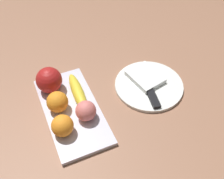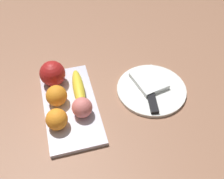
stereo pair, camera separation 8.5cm
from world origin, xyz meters
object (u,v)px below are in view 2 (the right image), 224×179
(apple, at_px, (54,73))
(folded_napkin, at_px, (149,81))
(knife, at_px, (151,98))
(banana, at_px, (79,89))
(orange_near_banana, at_px, (56,96))
(dinner_plate, at_px, (151,89))
(fruit_tray, at_px, (70,106))
(peach, at_px, (82,108))
(orange_near_apple, at_px, (57,119))

(apple, height_order, folded_napkin, apple)
(knife, bearing_deg, banana, 78.68)
(apple, relative_size, orange_near_banana, 1.28)
(apple, relative_size, dinner_plate, 0.36)
(dinner_plate, bearing_deg, orange_near_banana, 86.79)
(fruit_tray, height_order, dinner_plate, fruit_tray)
(banana, bearing_deg, apple, 48.00)
(banana, relative_size, peach, 2.78)
(orange_near_apple, relative_size, orange_near_banana, 0.97)
(orange_near_banana, bearing_deg, knife, -101.76)
(fruit_tray, height_order, orange_near_apple, orange_near_apple)
(dinner_plate, bearing_deg, peach, 101.10)
(fruit_tray, height_order, apple, apple)
(fruit_tray, xyz_separation_m, orange_near_apple, (-0.07, 0.05, 0.04))
(dinner_plate, bearing_deg, apple, 70.41)
(banana, xyz_separation_m, orange_near_banana, (-0.02, 0.07, 0.01))
(orange_near_apple, xyz_separation_m, knife, (0.03, -0.30, -0.03))
(peach, height_order, dinner_plate, peach)
(apple, distance_m, banana, 0.10)
(orange_near_apple, bearing_deg, orange_near_banana, -6.86)
(peach, bearing_deg, banana, -3.12)
(dinner_plate, distance_m, knife, 0.05)
(apple, height_order, peach, apple)
(banana, height_order, peach, peach)
(apple, bearing_deg, peach, -157.88)
(fruit_tray, distance_m, banana, 0.06)
(orange_near_banana, bearing_deg, peach, -133.65)
(apple, relative_size, knife, 0.46)
(fruit_tray, xyz_separation_m, dinner_plate, (0.00, -0.27, -0.00))
(fruit_tray, bearing_deg, orange_near_apple, 146.85)
(fruit_tray, relative_size, orange_near_banana, 5.05)
(orange_near_apple, distance_m, dinner_plate, 0.33)
(orange_near_banana, xyz_separation_m, knife, (-0.06, -0.29, -0.03))
(banana, height_order, dinner_plate, banana)
(peach, distance_m, dinner_plate, 0.25)
(knife, bearing_deg, orange_near_banana, 88.18)
(dinner_plate, height_order, folded_napkin, folded_napkin)
(apple, bearing_deg, banana, -134.33)
(apple, relative_size, peach, 1.36)
(knife, bearing_deg, orange_near_apple, 105.26)
(orange_near_apple, xyz_separation_m, orange_near_banana, (0.09, -0.01, 0.00))
(apple, distance_m, folded_napkin, 0.31)
(dinner_plate, xyz_separation_m, folded_napkin, (0.03, 0.00, 0.01))
(apple, bearing_deg, knife, -117.86)
(fruit_tray, xyz_separation_m, apple, (0.11, 0.03, 0.05))
(apple, xyz_separation_m, peach, (-0.15, -0.06, -0.01))
(dinner_plate, relative_size, folded_napkin, 2.01)
(orange_near_banana, height_order, knife, orange_near_banana)
(fruit_tray, distance_m, orange_near_banana, 0.06)
(peach, bearing_deg, orange_near_apple, 107.12)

